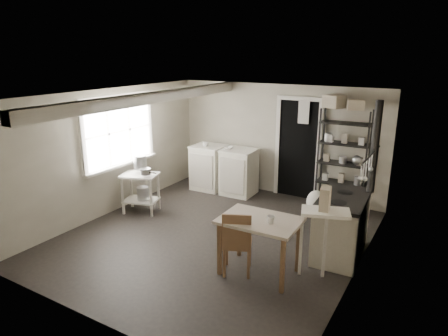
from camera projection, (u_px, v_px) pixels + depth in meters
The scene contains 31 objects.
floor at pixel (215, 236), 6.57m from camera, with size 5.00×5.00×0.00m, color black.
ceiling at pixel (214, 95), 5.92m from camera, with size 5.00×5.00×0.00m, color silver.
wall_back at pixel (278, 140), 8.31m from camera, with size 4.50×0.02×2.30m, color #AEA794.
wall_front at pixel (88, 228), 4.18m from camera, with size 4.50×0.02×2.30m, color #AEA794.
wall_left at pixel (111, 152), 7.34m from camera, with size 0.02×5.00×2.30m, color #AEA794.
wall_right at pixel (362, 195), 5.14m from camera, with size 0.02×5.00×2.30m, color #AEA794.
window at pixel (118, 131), 7.39m from camera, with size 0.12×1.76×1.28m, color silver, non-canonical shape.
doorway at pixel (297, 150), 8.10m from camera, with size 0.96×0.10×2.08m, color silver, non-canonical shape.
ceiling_beam at pixel (152, 98), 6.53m from camera, with size 0.18×5.00×0.18m, color silver, non-canonical shape.
wallpaper_panel at pixel (361, 195), 5.15m from camera, with size 0.01×5.00×2.30m, color beige, non-canonical shape.
utensil_rail at pixel (370, 154), 5.55m from camera, with size 0.06×1.20×0.44m, color #BEBEC0, non-canonical shape.
prep_table at pixel (141, 192), 7.48m from camera, with size 0.65×0.47×0.74m, color silver, non-canonical shape.
stockpot at pixel (140, 162), 7.44m from camera, with size 0.24×0.24×0.26m, color #BEBEC0.
saucepan at pixel (145, 171), 7.18m from camera, with size 0.19×0.19×0.11m, color #BEBEC0.
bucket at pixel (143, 193), 7.44m from camera, with size 0.22×0.22×0.24m, color #BEBEC0.
base_cabinets at pixel (224, 171), 8.58m from camera, with size 1.48×0.63×0.97m, color beige, non-canonical shape.
mixing_bowl at pixel (228, 150), 8.32m from camera, with size 0.25×0.25×0.06m, color silver.
counter_cup at pixel (205, 147), 8.54m from camera, with size 0.12×0.12×0.10m, color silver.
shelf_rack at pixel (343, 161), 7.51m from camera, with size 0.91×0.35×1.92m, color black, non-canonical shape.
shelf_jar at pixel (331, 138), 7.48m from camera, with size 0.08×0.09×0.19m, color silver.
storage_box_a at pixel (334, 103), 7.35m from camera, with size 0.34×0.29×0.23m, color beige.
storage_box_b at pixel (355, 106), 7.10m from camera, with size 0.28×0.26×0.18m, color beige.
stove at pixel (341, 227), 5.87m from camera, with size 0.64×1.16×0.91m, color beige, non-canonical shape.
stovepipe at pixel (375, 148), 5.77m from camera, with size 0.10×0.10×1.32m, color black, non-canonical shape.
side_ledge at pixel (323, 247), 5.29m from camera, with size 0.62×0.33×0.96m, color silver, non-canonical shape.
oats_box at pixel (325, 206), 5.15m from camera, with size 0.12×0.20×0.30m, color beige.
work_table at pixel (259, 248), 5.39m from camera, with size 1.05×0.73×0.80m, color #BDB2A1, non-canonical shape.
table_cup at pixel (271, 222), 5.15m from camera, with size 0.11×0.11×0.10m, color silver.
chair at pixel (237, 240), 5.39m from camera, with size 0.38×0.40×0.92m, color brown, non-canonical shape.
flour_sack at pixel (316, 201), 7.44m from camera, with size 0.37×0.32×0.45m, color silver.
floor_crock at pixel (315, 261), 5.64m from camera, with size 0.12×0.12×0.15m, color silver.
Camera 1 is at (3.18, -5.07, 2.93)m, focal length 32.00 mm.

